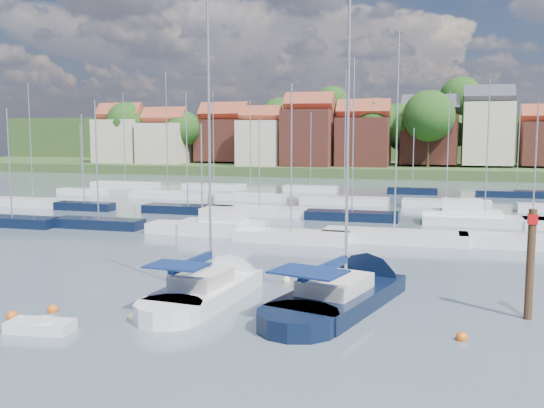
% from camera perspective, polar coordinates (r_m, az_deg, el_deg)
% --- Properties ---
extents(ground, '(260.00, 260.00, 0.00)m').
position_cam_1_polar(ground, '(67.17, 5.64, -0.37)').
color(ground, '#42505A').
rests_on(ground, ground).
extents(sailboat_centre, '(4.09, 11.91, 15.87)m').
position_cam_1_polar(sailboat_centre, '(31.99, -5.02, -7.69)').
color(sailboat_centre, silver).
rests_on(sailboat_centre, ground).
extents(sailboat_navy, '(7.07, 14.03, 18.69)m').
position_cam_1_polar(sailboat_navy, '(31.42, 7.91, -8.02)').
color(sailboat_navy, black).
rests_on(sailboat_navy, ground).
extents(tender, '(2.83, 1.53, 0.59)m').
position_cam_1_polar(tender, '(27.74, -20.98, -10.68)').
color(tender, silver).
rests_on(tender, ground).
extents(timber_piling, '(0.40, 0.40, 7.23)m').
position_cam_1_polar(timber_piling, '(29.53, 23.06, -6.99)').
color(timber_piling, '#4C331E').
rests_on(timber_piling, ground).
extents(buoy_b, '(0.52, 0.52, 0.52)m').
position_cam_1_polar(buoy_b, '(30.12, -23.28, -9.85)').
color(buoy_b, '#D85914').
rests_on(buoy_b, ground).
extents(buoy_c, '(0.52, 0.52, 0.52)m').
position_cam_1_polar(buoy_c, '(30.44, -19.92, -9.53)').
color(buoy_c, '#D85914').
rests_on(buoy_c, ground).
extents(buoy_d, '(0.46, 0.46, 0.46)m').
position_cam_1_polar(buoy_d, '(28.30, -12.96, -10.53)').
color(buoy_d, beige).
rests_on(buoy_d, ground).
extents(buoy_e, '(0.46, 0.46, 0.46)m').
position_cam_1_polar(buoy_e, '(34.09, 1.38, -7.38)').
color(buoy_e, beige).
rests_on(buoy_e, ground).
extents(buoy_f, '(0.48, 0.48, 0.48)m').
position_cam_1_polar(buoy_f, '(26.15, 17.42, -12.13)').
color(buoy_f, '#D85914').
rests_on(buoy_f, ground).
extents(marina_field, '(79.62, 41.41, 15.93)m').
position_cam_1_polar(marina_field, '(62.06, 6.60, -0.57)').
color(marina_field, silver).
rests_on(marina_field, ground).
extents(far_shore_town, '(212.46, 90.00, 22.27)m').
position_cam_1_polar(far_shore_town, '(158.63, 12.32, 5.29)').
color(far_shore_town, '#334A25').
rests_on(far_shore_town, ground).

